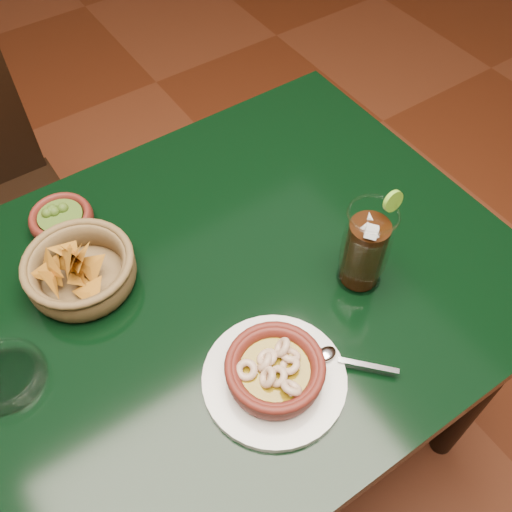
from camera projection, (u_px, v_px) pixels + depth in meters
ground at (210, 452)px, 1.56m from camera, size 7.00×7.00×0.00m
dining_table at (187, 335)px, 1.05m from camera, size 1.20×0.80×0.75m
shrimp_plate at (275, 373)px, 0.86m from camera, size 0.28×0.22×0.07m
chip_basket at (80, 270)px, 0.97m from camera, size 0.22×0.22×0.14m
guacamole_ramekin at (61, 219)px, 1.06m from camera, size 0.14×0.14×0.05m
cola_drink at (365, 248)px, 0.94m from camera, size 0.17×0.17×0.19m
glass_ashtray at (5, 377)px, 0.87m from camera, size 0.14×0.14×0.03m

